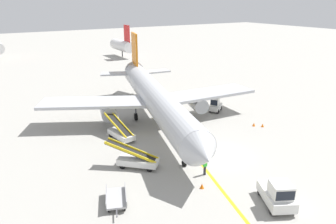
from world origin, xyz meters
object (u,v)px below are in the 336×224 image
object	(u,v)px
safety_cone_nose_left	(202,186)
baggage_tug_near_wing	(215,105)
belt_loader_forward_hold	(137,159)
safety_cone_wingtip_right	(254,124)
pushback_tug	(278,194)
baggage_cart_loaded	(116,198)
ground_crew_marshaller	(205,166)
belt_loader_aft_hold	(121,132)
safety_cone_wingtip_left	(166,114)
safety_cone_nose_right	(263,125)
airliner	(154,97)

from	to	relation	value
safety_cone_nose_left	baggage_tug_near_wing	bearing A→B (deg)	47.54
belt_loader_forward_hold	safety_cone_wingtip_right	distance (m)	17.31
pushback_tug	baggage_cart_loaded	size ratio (longest dim) A/B	1.07
ground_crew_marshaller	baggage_cart_loaded	bearing A→B (deg)	179.08
belt_loader_aft_hold	safety_cone_wingtip_right	world-z (taller)	belt_loader_aft_hold
ground_crew_marshaller	safety_cone_wingtip_left	xyz separation A→B (m)	(5.09, 15.33, -0.69)
belt_loader_aft_hold	safety_cone_nose_right	world-z (taller)	belt_loader_aft_hold
belt_loader_aft_hold	ground_crew_marshaller	xyz separation A→B (m)	(3.25, -11.38, 0.13)
ground_crew_marshaller	airliner	bearing A→B (deg)	79.42
baggage_tug_near_wing	belt_loader_forward_hold	distance (m)	18.74
airliner	safety_cone_wingtip_right	distance (m)	12.99
belt_loader_forward_hold	safety_cone_wingtip_right	world-z (taller)	belt_loader_forward_hold
belt_loader_aft_hold	baggage_cart_loaded	bearing A→B (deg)	-115.24
airliner	pushback_tug	bearing A→B (deg)	-91.94
belt_loader_aft_hold	safety_cone_wingtip_right	distance (m)	16.67
baggage_tug_near_wing	safety_cone_nose_right	distance (m)	7.80
airliner	safety_cone_wingtip_left	bearing A→B (deg)	29.70
airliner	safety_cone_nose_right	bearing A→B (deg)	-37.98
pushback_tug	ground_crew_marshaller	world-z (taller)	pushback_tug
belt_loader_forward_hold	airliner	bearing A→B (deg)	52.48
baggage_cart_loaded	pushback_tug	bearing A→B (deg)	-32.80
ground_crew_marshaller	safety_cone_nose_left	distance (m)	2.40
safety_cone_nose_left	safety_cone_nose_right	size ratio (longest dim) A/B	1.00
ground_crew_marshaller	safety_cone_nose_left	world-z (taller)	ground_crew_marshaller
safety_cone_nose_right	airliner	bearing A→B (deg)	142.02
airliner	ground_crew_marshaller	bearing A→B (deg)	-100.58
ground_crew_marshaller	safety_cone_nose_left	size ratio (longest dim) A/B	3.86
baggage_cart_loaded	ground_crew_marshaller	distance (m)	8.56
safety_cone_wingtip_left	safety_cone_wingtip_right	world-z (taller)	same
baggage_cart_loaded	safety_cone_nose_left	xyz separation A→B (m)	(6.98, -1.81, -0.25)
baggage_cart_loaded	safety_cone_nose_left	bearing A→B (deg)	-14.55
safety_cone_nose_left	safety_cone_nose_right	xyz separation A→B (m)	(14.92, 7.19, 0.00)
safety_cone_nose_right	safety_cone_wingtip_right	size ratio (longest dim) A/B	1.00
belt_loader_aft_hold	safety_cone_nose_right	xyz separation A→B (m)	(16.60, -5.86, -0.56)
baggage_tug_near_wing	safety_cone_wingtip_right	distance (m)	6.96
pushback_tug	baggage_tug_near_wing	world-z (taller)	pushback_tug
safety_cone_nose_right	belt_loader_forward_hold	bearing A→B (deg)	-176.82
safety_cone_nose_left	airliner	bearing A→B (deg)	75.03
airliner	baggage_cart_loaded	bearing A→B (deg)	-129.00
airliner	baggage_tug_near_wing	world-z (taller)	airliner
pushback_tug	airliner	bearing A→B (deg)	88.06
belt_loader_forward_hold	safety_cone_wingtip_right	xyz separation A→B (m)	(17.21, 1.75, -0.56)
pushback_tug	safety_cone_wingtip_right	distance (m)	16.75
airliner	baggage_tug_near_wing	distance (m)	9.77
baggage_tug_near_wing	safety_cone_wingtip_left	xyz separation A→B (m)	(-6.93, 2.16, -0.71)
airliner	safety_cone_nose_left	size ratio (longest dim) A/B	78.96
pushback_tug	safety_cone_nose_left	bearing A→B (deg)	125.17
baggage_cart_loaded	safety_cone_nose_right	xyz separation A→B (m)	(21.90, 5.38, -0.25)
ground_crew_marshaller	safety_cone_nose_right	distance (m)	14.46
airliner	safety_cone_wingtip_right	bearing A→B (deg)	-37.37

